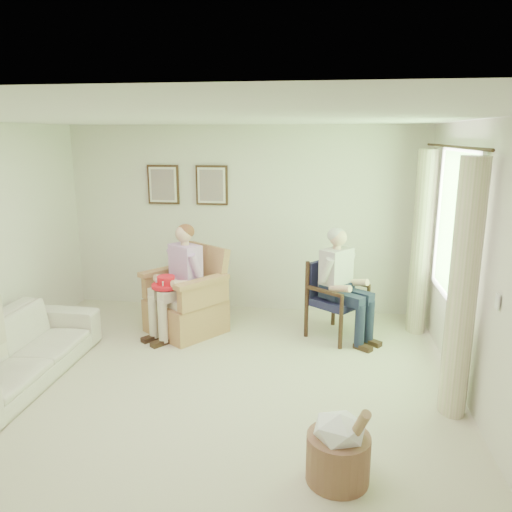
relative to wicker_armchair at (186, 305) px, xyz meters
name	(u,v)px	position (x,y,z in m)	size (l,w,h in m)	color
floor	(198,404)	(0.59, -1.76, -0.35)	(5.50, 5.50, 0.00)	beige
back_wall	(244,220)	(0.59, 0.99, 0.95)	(5.00, 0.04, 2.60)	silver
right_wall	(493,282)	(3.09, -1.76, 0.95)	(0.04, 5.50, 2.60)	silver
ceiling	(189,118)	(0.59, -1.76, 2.25)	(5.00, 5.50, 0.02)	white
window	(456,222)	(3.06, -0.56, 1.24)	(0.13, 2.50, 1.63)	#2D6B23
curtain_left	(463,291)	(2.92, -1.54, 0.80)	(0.34, 0.34, 2.30)	beige
curtain_right	(422,243)	(2.92, 0.42, 0.80)	(0.34, 0.34, 2.30)	beige
framed_print_left	(163,185)	(-0.56, 0.95, 1.43)	(0.45, 0.05, 0.55)	#382114
framed_print_right	(212,185)	(0.14, 0.95, 1.43)	(0.45, 0.05, 0.55)	#382114
wicker_armchair	(186,305)	(0.00, 0.00, 0.00)	(0.85, 0.84, 1.09)	tan
wood_armchair	(338,295)	(1.91, 0.16, 0.17)	(0.61, 0.58, 0.94)	black
sofa	(16,352)	(-1.36, -1.55, -0.03)	(0.84, 2.14, 0.63)	#EEE5CE
person_wicker	(182,273)	(0.00, -0.14, 0.46)	(0.40, 0.63, 1.37)	beige
person_dark	(339,277)	(1.91, 0.00, 0.44)	(0.40, 0.63, 1.35)	#1A213A
red_hat	(166,283)	(-0.16, -0.29, 0.37)	(0.35, 0.35, 0.14)	red
hatbox	(339,448)	(1.87, -2.65, -0.08)	(0.50, 0.50, 0.68)	tan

